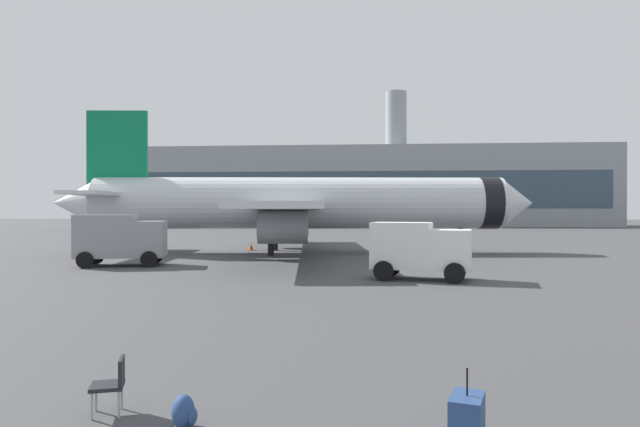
% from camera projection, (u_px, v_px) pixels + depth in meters
% --- Properties ---
extents(airplane_at_gate, '(35.77, 32.32, 10.50)m').
position_uv_depth(airplane_at_gate, '(297.00, 204.00, 41.18)').
color(airplane_at_gate, silver).
rests_on(airplane_at_gate, ground).
extents(service_truck, '(5.17, 3.41, 2.90)m').
position_uv_depth(service_truck, '(120.00, 238.00, 31.43)').
color(service_truck, gray).
rests_on(service_truck, ground).
extents(cargo_van, '(4.72, 3.11, 2.60)m').
position_uv_depth(cargo_van, '(420.00, 248.00, 25.22)').
color(cargo_van, white).
rests_on(cargo_van, ground).
extents(safety_cone_near, '(0.44, 0.44, 0.64)m').
position_uv_depth(safety_cone_near, '(251.00, 246.00, 43.84)').
color(safety_cone_near, '#F2590C').
rests_on(safety_cone_near, ground).
extents(safety_cone_mid, '(0.44, 0.44, 0.83)m').
position_uv_depth(safety_cone_mid, '(407.00, 241.00, 49.12)').
color(safety_cone_mid, '#F2590C').
rests_on(safety_cone_mid, ground).
extents(rolling_suitcase, '(0.57, 0.73, 1.10)m').
position_uv_depth(rolling_suitcase, '(467.00, 423.00, 7.17)').
color(rolling_suitcase, navy).
rests_on(rolling_suitcase, ground).
extents(traveller_backpack, '(0.36, 0.40, 0.48)m').
position_uv_depth(traveller_backpack, '(184.00, 412.00, 7.99)').
color(traveller_backpack, navy).
rests_on(traveller_backpack, ground).
extents(gate_chair, '(0.61, 0.61, 0.86)m').
position_uv_depth(gate_chair, '(112.00, 382.00, 8.53)').
color(gate_chair, black).
rests_on(gate_chair, ground).
extents(terminal_building, '(102.07, 18.16, 28.05)m').
position_uv_depth(terminal_building, '(356.00, 187.00, 117.06)').
color(terminal_building, gray).
rests_on(terminal_building, ground).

